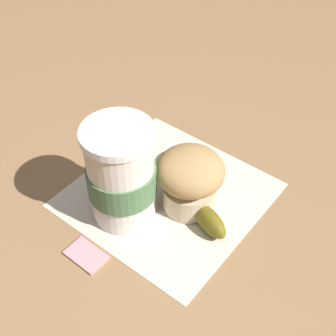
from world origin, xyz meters
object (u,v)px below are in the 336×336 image
Objects in this scene: muffin at (191,177)px; banana at (188,189)px; sugar_packet at (86,254)px; coffee_cup at (121,175)px.

muffin is 0.62× the size of banana.
muffin is at bearing -25.33° from sugar_packet.
muffin is at bearing -129.49° from banana.
sugar_packet is (-0.08, 0.00, -0.07)m from coffee_cup.
banana is 0.16m from sugar_packet.
banana is (0.06, -0.06, -0.05)m from coffee_cup.
coffee_cup is at bearing -0.04° from sugar_packet.
sugar_packet is (-0.15, 0.06, -0.01)m from banana.
coffee_cup is 0.11m from sugar_packet.
coffee_cup is at bearing 131.10° from muffin.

